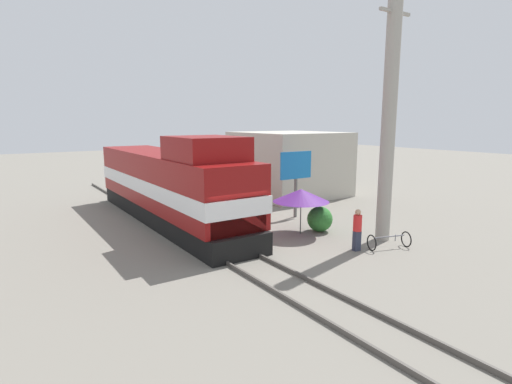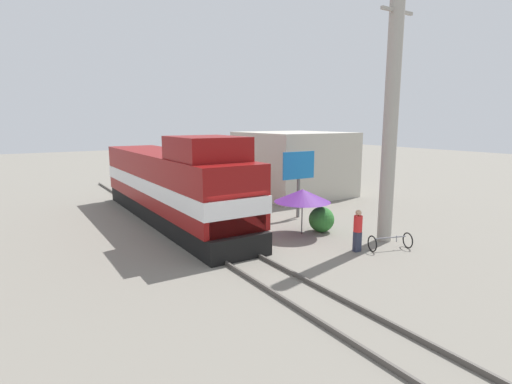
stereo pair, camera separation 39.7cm
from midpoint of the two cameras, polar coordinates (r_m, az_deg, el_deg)
ground_plane at (r=16.08m, az=-3.72°, el=-8.42°), size 120.00×120.00×0.00m
rail_near at (r=15.74m, az=-6.04°, el=-8.57°), size 0.08×41.04×0.15m
rail_far at (r=16.39m, az=-1.50°, el=-7.76°), size 0.08×41.04×0.15m
locomotive at (r=20.50m, az=-11.18°, el=0.91°), size 2.88×14.67×4.48m
utility_pole at (r=17.64m, az=19.35°, el=10.36°), size 1.80×0.60×10.65m
vendor_umbrella at (r=18.11m, az=7.27°, el=-0.51°), size 2.56×2.56×2.08m
billboard_sign at (r=21.20m, az=6.65°, el=3.27°), size 2.04×0.12×3.52m
shrub_cluster at (r=18.86m, az=9.93°, el=-3.88°), size 1.18×1.18×1.18m
person_bystander at (r=16.30m, az=15.01°, el=-5.14°), size 0.34×0.34×1.69m
bicycle at (r=17.03m, az=19.28°, el=-6.73°), size 1.79×1.11×0.65m
building_block_distant at (r=28.11m, az=5.77°, el=4.08°), size 6.33×6.75×4.34m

